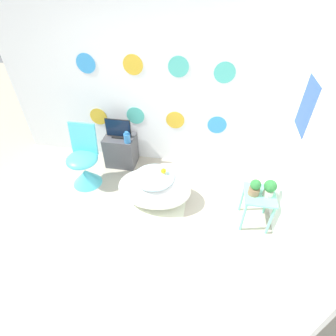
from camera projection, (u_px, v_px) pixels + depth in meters
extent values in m
plane|color=#BCB29E|center=(119.00, 269.00, 2.89)|extent=(12.00, 12.00, 0.00)
cube|color=white|center=(154.00, 83.00, 3.62)|extent=(4.47, 0.04, 2.60)
cylinder|color=gold|center=(98.00, 117.00, 4.10)|extent=(0.28, 0.01, 0.28)
cylinder|color=#4CBFB2|center=(135.00, 116.00, 3.98)|extent=(0.28, 0.01, 0.28)
cylinder|color=gold|center=(175.00, 120.00, 3.91)|extent=(0.28, 0.01, 0.28)
cylinder|color=#3899E5|center=(217.00, 125.00, 3.84)|extent=(0.28, 0.01, 0.28)
cylinder|color=#3899E5|center=(86.00, 63.00, 3.59)|extent=(0.28, 0.01, 0.28)
cylinder|color=gold|center=(133.00, 65.00, 3.49)|extent=(0.28, 0.01, 0.28)
cylinder|color=#4CBFB2|center=(178.00, 67.00, 3.40)|extent=(0.28, 0.01, 0.28)
cylinder|color=#4CBFB2|center=(225.00, 73.00, 3.35)|extent=(0.28, 0.01, 0.28)
cube|color=white|center=(305.00, 135.00, 2.60)|extent=(0.04, 3.05, 2.60)
cube|color=white|center=(308.00, 107.00, 2.53)|extent=(0.02, 0.44, 0.60)
cube|color=#3359B2|center=(307.00, 107.00, 2.53)|extent=(0.01, 0.36, 0.52)
cube|color=silver|center=(151.00, 207.00, 3.58)|extent=(0.92, 0.73, 0.01)
ellipsoid|color=white|center=(154.00, 188.00, 3.55)|extent=(0.99, 0.65, 0.46)
cylinder|color=#B2DBEA|center=(154.00, 177.00, 3.41)|extent=(0.54, 0.54, 0.01)
sphere|color=yellow|center=(163.00, 171.00, 3.42)|extent=(0.07, 0.07, 0.07)
sphere|color=yellow|center=(163.00, 170.00, 3.40)|extent=(0.04, 0.04, 0.04)
cone|color=orange|center=(163.00, 171.00, 3.38)|extent=(0.02, 0.02, 0.02)
cone|color=#4CC6DB|center=(87.00, 176.00, 3.89)|extent=(0.42, 0.42, 0.24)
ellipsoid|color=#4CC6DB|center=(82.00, 159.00, 3.69)|extent=(0.45, 0.45, 0.16)
cube|color=#4CC6DB|center=(83.00, 139.00, 3.66)|extent=(0.38, 0.10, 0.48)
cube|color=#4C4C51|center=(121.00, 150.00, 4.18)|extent=(0.46, 0.37, 0.51)
cube|color=white|center=(117.00, 152.00, 3.99)|extent=(0.39, 0.01, 0.14)
cube|color=black|center=(119.00, 136.00, 4.01)|extent=(0.20, 0.12, 0.02)
cube|color=black|center=(118.00, 128.00, 3.92)|extent=(0.39, 0.01, 0.29)
cube|color=#0F1E38|center=(118.00, 128.00, 3.92)|extent=(0.37, 0.01, 0.27)
cylinder|color=#2D72B7|center=(127.00, 138.00, 3.86)|extent=(0.10, 0.10, 0.14)
cylinder|color=#2D72B7|center=(126.00, 133.00, 3.80)|extent=(0.05, 0.05, 0.03)
cube|color=#72D8B7|center=(260.00, 195.00, 3.10)|extent=(0.37, 0.38, 0.02)
cylinder|color=#72D8B7|center=(243.00, 217.00, 3.16)|extent=(0.03, 0.03, 0.47)
cylinder|color=#72D8B7|center=(270.00, 221.00, 3.11)|extent=(0.03, 0.03, 0.47)
cylinder|color=#72D8B7|center=(242.00, 198.00, 3.41)|extent=(0.03, 0.03, 0.47)
cylinder|color=#72D8B7|center=(267.00, 201.00, 3.37)|extent=(0.03, 0.03, 0.47)
cylinder|color=#8C6B4C|center=(254.00, 191.00, 3.07)|extent=(0.13, 0.13, 0.09)
sphere|color=#2D7A38|center=(256.00, 185.00, 3.01)|extent=(0.12, 0.12, 0.12)
cylinder|color=beige|center=(268.00, 192.00, 3.06)|extent=(0.12, 0.12, 0.08)
sphere|color=#2D7A38|center=(270.00, 186.00, 2.99)|extent=(0.15, 0.15, 0.15)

